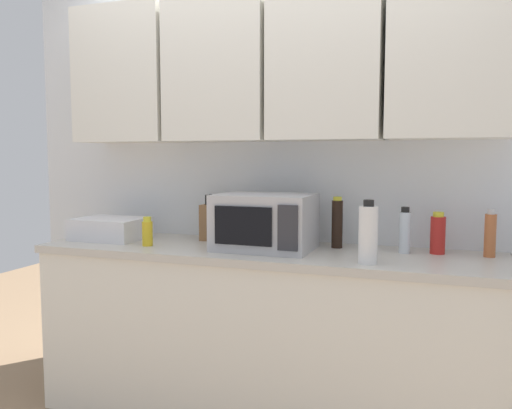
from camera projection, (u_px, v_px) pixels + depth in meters
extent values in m
cube|color=white|center=(282.00, 169.00, 2.92)|extent=(3.21, 0.06, 2.60)
cube|color=white|center=(129.00, 77.00, 2.99)|extent=(0.55, 0.33, 0.75)
cube|color=white|center=(221.00, 71.00, 2.80)|extent=(0.55, 0.33, 0.75)
cube|color=white|center=(327.00, 65.00, 2.60)|extent=(0.55, 0.33, 0.75)
cube|color=white|center=(450.00, 58.00, 2.41)|extent=(0.55, 0.33, 0.75)
cube|color=white|center=(263.00, 338.00, 2.69)|extent=(2.31, 0.60, 0.86)
cube|color=beige|center=(263.00, 252.00, 2.65)|extent=(2.34, 0.63, 0.04)
cube|color=#B7B7BC|center=(265.00, 222.00, 2.62)|extent=(0.48, 0.36, 0.28)
cube|color=black|center=(243.00, 226.00, 2.46)|extent=(0.29, 0.01, 0.18)
cube|color=#2D2D33|center=(288.00, 228.00, 2.39)|extent=(0.10, 0.01, 0.21)
cube|color=silver|center=(111.00, 229.00, 2.95)|extent=(0.38, 0.30, 0.12)
cube|color=brown|center=(212.00, 222.00, 2.92)|extent=(0.10, 0.12, 0.20)
cylinder|color=black|center=(207.00, 200.00, 2.91)|extent=(0.02, 0.02, 0.05)
cylinder|color=black|center=(211.00, 199.00, 2.90)|extent=(0.02, 0.02, 0.06)
cylinder|color=black|center=(215.00, 200.00, 2.89)|extent=(0.02, 0.02, 0.05)
cylinder|color=red|center=(438.00, 235.00, 2.50)|extent=(0.07, 0.07, 0.18)
cylinder|color=yellow|center=(438.00, 214.00, 2.49)|extent=(0.05, 0.05, 0.02)
cylinder|color=white|center=(368.00, 235.00, 2.27)|extent=(0.08, 0.08, 0.25)
cylinder|color=black|center=(369.00, 203.00, 2.25)|extent=(0.05, 0.05, 0.03)
cylinder|color=gold|center=(147.00, 234.00, 2.73)|extent=(0.05, 0.05, 0.13)
cylinder|color=yellow|center=(147.00, 219.00, 2.72)|extent=(0.04, 0.04, 0.03)
cylinder|color=#BC6638|center=(490.00, 236.00, 2.42)|extent=(0.05, 0.05, 0.20)
cylinder|color=silver|center=(491.00, 212.00, 2.41)|extent=(0.03, 0.03, 0.02)
cylinder|color=silver|center=(405.00, 233.00, 2.52)|extent=(0.05, 0.05, 0.20)
cylinder|color=black|center=(405.00, 210.00, 2.51)|extent=(0.04, 0.04, 0.03)
cylinder|color=black|center=(337.00, 224.00, 2.66)|extent=(0.06, 0.06, 0.24)
cylinder|color=yellow|center=(338.00, 199.00, 2.65)|extent=(0.04, 0.04, 0.02)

